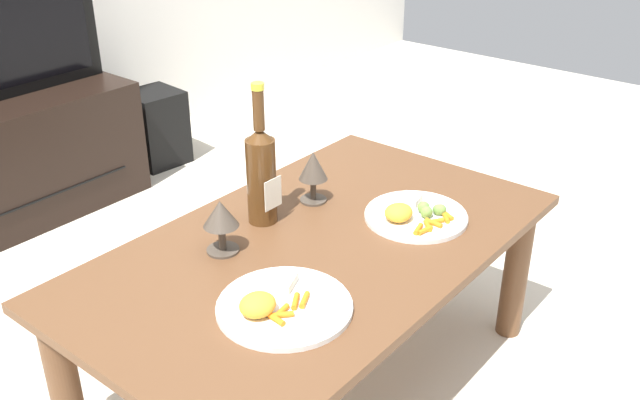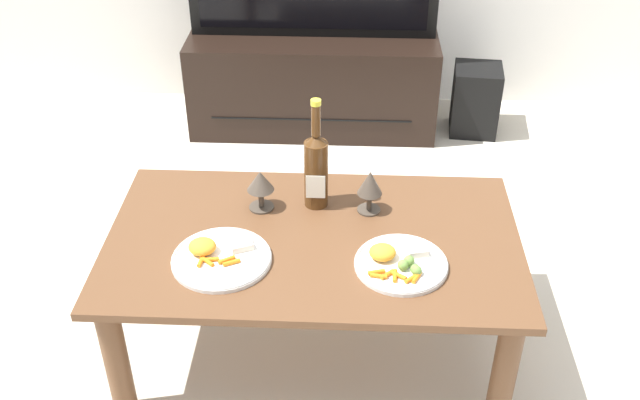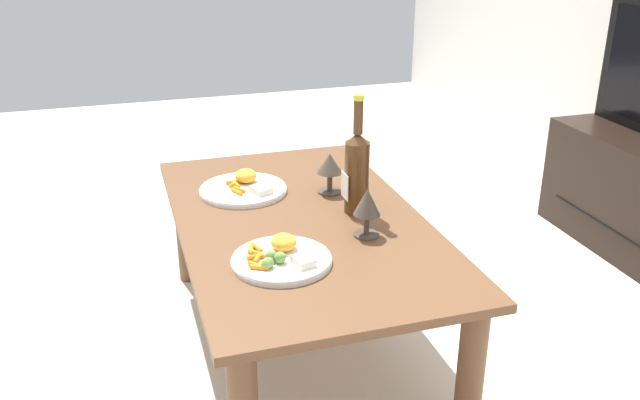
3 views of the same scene
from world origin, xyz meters
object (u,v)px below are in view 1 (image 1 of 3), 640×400
floor_speaker (156,127)px  goblet_left (221,217)px  dining_table (317,269)px  dinner_plate_right (415,215)px  goblet_right (313,168)px  dinner_plate_left (281,305)px  wine_bottle (261,172)px

floor_speaker → goblet_left: goblet_left is taller
dining_table → dinner_plate_right: (0.25, -0.12, 0.09)m
dining_table → goblet_right: bearing=41.7°
goblet_right → dinner_plate_left: bearing=-148.1°
goblet_left → wine_bottle: bearing=10.0°
floor_speaker → wine_bottle: size_ratio=0.91×
floor_speaker → wine_bottle: (-0.70, -1.31, 0.42)m
goblet_left → dinner_plate_left: size_ratio=0.47×
goblet_left → goblet_right: 0.33m
dinner_plate_left → dinner_plate_right: dinner_plate_left is taller
dinner_plate_left → wine_bottle: bearing=48.9°
dining_table → dinner_plate_left: dinner_plate_left is taller
wine_bottle → goblet_right: bearing=-10.0°
wine_bottle → dinner_plate_left: size_ratio=1.28×
wine_bottle → dinner_plate_left: 0.41m
dining_table → wine_bottle: (-0.00, 0.18, 0.21)m
dining_table → dinner_plate_right: size_ratio=4.65×
wine_bottle → dining_table: bearing=-89.3°
goblet_left → floor_speaker: bearing=57.2°
dinner_plate_right → dinner_plate_left: bearing=179.6°
dining_table → floor_speaker: 1.66m
dinner_plate_left → dinner_plate_right: bearing=-0.4°
wine_bottle → dinner_plate_right: wine_bottle is taller
goblet_left → dinner_plate_left: (-0.09, -0.26, -0.08)m
dinner_plate_left → goblet_right: bearing=31.9°
wine_bottle → dinner_plate_left: bearing=-131.1°
goblet_left → dinner_plate_right: 0.50m
wine_bottle → goblet_right: wine_bottle is taller
dining_table → goblet_right: size_ratio=8.57×
dinner_plate_right → wine_bottle: bearing=130.2°
goblet_left → dinner_plate_right: (0.42, -0.27, -0.08)m
dining_table → dinner_plate_right: bearing=-25.9°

